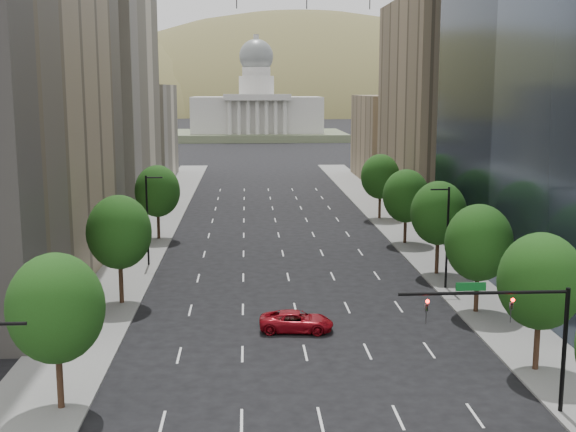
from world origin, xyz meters
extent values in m
cube|color=slate|center=(-15.50, 60.00, 0.07)|extent=(6.00, 200.00, 0.15)
cube|color=slate|center=(15.50, 60.00, 0.07)|extent=(6.00, 200.00, 0.15)
cube|color=beige|center=(-25.00, 103.00, 17.50)|extent=(14.00, 30.00, 35.00)
cube|color=beige|center=(-25.00, 136.00, 9.00)|extent=(14.00, 26.00, 18.00)
cube|color=#8C7759|center=(25.00, 100.00, 15.00)|extent=(14.00, 30.00, 30.00)
cube|color=#8C7759|center=(25.00, 133.00, 8.00)|extent=(14.00, 26.00, 16.00)
cylinder|color=#382316|center=(14.00, 36.00, 2.00)|extent=(0.36, 0.36, 4.00)
ellipsoid|color=#1C3C10|center=(14.00, 36.00, 5.76)|extent=(5.20, 5.20, 5.98)
cylinder|color=#382316|center=(14.00, 48.00, 1.95)|extent=(0.36, 0.36, 3.90)
ellipsoid|color=#1C3C10|center=(14.00, 48.00, 5.62)|extent=(5.20, 5.20, 5.98)
cylinder|color=#382316|center=(14.00, 60.00, 2.05)|extent=(0.36, 0.36, 4.10)
ellipsoid|color=#1C3C10|center=(14.00, 60.00, 5.90)|extent=(5.20, 5.20, 5.98)
cylinder|color=#382316|center=(14.00, 74.00, 1.90)|extent=(0.36, 0.36, 3.80)
ellipsoid|color=#1C3C10|center=(14.00, 74.00, 5.47)|extent=(5.20, 5.20, 5.98)
cylinder|color=#382316|center=(14.00, 90.00, 2.00)|extent=(0.36, 0.36, 4.00)
ellipsoid|color=#1C3C10|center=(14.00, 90.00, 5.76)|extent=(5.20, 5.20, 5.98)
cylinder|color=#382316|center=(-14.00, 32.00, 2.00)|extent=(0.36, 0.36, 4.00)
ellipsoid|color=#1C3C10|center=(-14.00, 32.00, 5.76)|extent=(5.20, 5.20, 5.98)
cylinder|color=#382316|center=(-14.00, 52.00, 2.08)|extent=(0.36, 0.36, 4.15)
ellipsoid|color=#1C3C10|center=(-14.00, 52.00, 5.98)|extent=(5.20, 5.20, 5.98)
cylinder|color=#382316|center=(-14.00, 78.00, 1.98)|extent=(0.36, 0.36, 3.95)
ellipsoid|color=#1C3C10|center=(-14.00, 78.00, 5.69)|extent=(5.20, 5.20, 5.98)
cylinder|color=black|center=(13.50, 55.00, 4.50)|extent=(0.20, 0.20, 9.00)
cylinder|color=black|center=(12.70, 55.00, 8.80)|extent=(1.60, 0.14, 0.14)
cylinder|color=black|center=(-12.70, 20.00, 8.80)|extent=(1.60, 0.14, 0.14)
cylinder|color=black|center=(-13.50, 65.00, 4.50)|extent=(0.20, 0.20, 9.00)
cylinder|color=black|center=(-12.70, 65.00, 8.80)|extent=(1.60, 0.14, 0.14)
cylinder|color=black|center=(13.00, 30.00, 3.50)|extent=(0.24, 0.24, 7.00)
cylinder|color=black|center=(8.50, 30.00, 6.80)|extent=(9.00, 0.18, 0.18)
imported|color=black|center=(10.00, 30.00, 6.25)|extent=(0.18, 0.22, 1.10)
imported|color=black|center=(5.50, 30.00, 6.25)|extent=(0.18, 0.22, 1.10)
sphere|color=#FF0C07|center=(10.00, 29.82, 6.45)|extent=(0.20, 0.20, 0.20)
sphere|color=#FF0C07|center=(5.50, 29.82, 6.45)|extent=(0.20, 0.20, 0.20)
cube|color=#0C591E|center=(7.80, 30.00, 7.15)|extent=(1.60, 0.06, 0.45)
cube|color=#596647|center=(0.00, 250.00, 1.25)|extent=(60.00, 40.00, 2.50)
cube|color=silver|center=(0.00, 250.00, 8.50)|extent=(44.00, 26.00, 12.00)
cube|color=silver|center=(0.00, 236.00, 14.50)|extent=(22.00, 4.00, 2.00)
cylinder|color=silver|center=(0.00, 250.00, 18.00)|extent=(12.00, 12.00, 7.00)
cylinder|color=silver|center=(0.00, 250.00, 23.00)|extent=(9.60, 9.60, 3.00)
sphere|color=slate|center=(0.00, 250.00, 28.10)|extent=(11.60, 11.60, 11.60)
cylinder|color=silver|center=(0.00, 250.00, 33.95)|extent=(1.80, 1.80, 2.50)
ellipsoid|color=olive|center=(-140.00, 560.00, -33.25)|extent=(380.00, 342.00, 190.00)
ellipsoid|color=olive|center=(40.00, 600.00, -42.00)|extent=(440.00, 396.00, 240.00)
ellipsoid|color=olive|center=(210.00, 640.00, -35.00)|extent=(360.00, 324.00, 200.00)
imported|color=maroon|center=(-0.28, 44.48, 0.74)|extent=(5.53, 2.94, 1.48)
camera|label=1|loc=(-3.80, -6.42, 17.30)|focal=45.95mm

